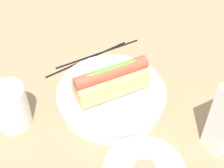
{
  "coord_description": "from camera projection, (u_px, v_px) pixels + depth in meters",
  "views": [
    {
      "loc": [
        0.14,
        0.44,
        0.52
      ],
      "look_at": [
        0.02,
        0.0,
        0.05
      ],
      "focal_mm": 52.54,
      "sensor_mm": 36.0,
      "label": 1
    }
  ],
  "objects": [
    {
      "name": "ground_plane",
      "position": [
        119.0,
        99.0,
        0.69
      ],
      "size": [
        2.4,
        2.4,
        0.0
      ],
      "primitive_type": "plane",
      "color": "#9E7A56"
    },
    {
      "name": "chopstick_far",
      "position": [
        98.0,
        53.0,
        0.79
      ],
      "size": [
        0.22,
        0.05,
        0.01
      ],
      "primitive_type": "cylinder",
      "rotation": [
        0.0,
        1.57,
        0.22
      ],
      "color": "black",
      "rests_on": "ground_plane"
    },
    {
      "name": "serving_bowl",
      "position": [
        112.0,
        96.0,
        0.67
      ],
      "size": [
        0.23,
        0.23,
        0.03
      ],
      "color": "silver",
      "rests_on": "ground_plane"
    },
    {
      "name": "hotdog_front",
      "position": [
        112.0,
        81.0,
        0.64
      ],
      "size": [
        0.16,
        0.07,
        0.06
      ],
      "color": "#DBB270",
      "rests_on": "serving_bowl"
    },
    {
      "name": "chopstick_near",
      "position": [
        87.0,
        59.0,
        0.78
      ],
      "size": [
        0.21,
        0.08,
        0.01
      ],
      "primitive_type": "cylinder",
      "rotation": [
        0.0,
        1.57,
        0.33
      ],
      "color": "black",
      "rests_on": "ground_plane"
    },
    {
      "name": "water_glass",
      "position": [
        11.0,
        108.0,
        0.62
      ],
      "size": [
        0.07,
        0.07,
        0.09
      ],
      "color": "white",
      "rests_on": "ground_plane"
    }
  ]
}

